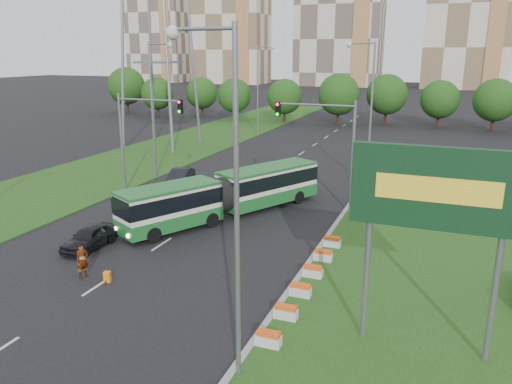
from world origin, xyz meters
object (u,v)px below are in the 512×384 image
at_px(car_left_far, 180,177).
at_px(shopping_trolley, 107,277).
at_px(articulated_bus, 223,194).
at_px(car_left_near, 90,237).
at_px(traffic_mast_median, 330,138).
at_px(pedestrian, 82,260).
at_px(billboard, 436,198).
at_px(traffic_mast_left, 138,128).

xyz_separation_m(car_left_far, shopping_trolley, (5.99, -17.91, -0.44)).
distance_m(articulated_bus, car_left_near, 9.67).
height_order(traffic_mast_median, articulated_bus, traffic_mast_median).
bearing_deg(pedestrian, shopping_trolley, -73.38).
bearing_deg(billboard, car_left_far, 138.69).
relative_size(billboard, car_left_near, 2.04).
xyz_separation_m(traffic_mast_left, articulated_bus, (8.52, -2.65, -3.75)).
bearing_deg(articulated_bus, billboard, -13.28).
bearing_deg(car_left_near, pedestrian, -55.37).
xyz_separation_m(traffic_mast_median, car_left_near, (-11.38, -12.03, -4.68)).
bearing_deg(pedestrian, traffic_mast_left, 40.25).
relative_size(car_left_near, car_left_far, 0.91).
xyz_separation_m(car_left_near, pedestrian, (2.29, -3.36, 0.25)).
bearing_deg(car_left_near, articulated_bus, 60.83).
xyz_separation_m(traffic_mast_median, articulated_bus, (-6.63, -3.65, -3.75)).
bearing_deg(shopping_trolley, billboard, -20.18).
bearing_deg(car_left_far, pedestrian, -87.48).
xyz_separation_m(car_left_near, shopping_trolley, (3.78, -3.38, -0.40)).
xyz_separation_m(car_left_near, car_left_far, (-2.21, 14.53, 0.04)).
relative_size(traffic_mast_median, shopping_trolley, 14.59).
bearing_deg(traffic_mast_median, traffic_mast_left, -176.23).
bearing_deg(traffic_mast_left, articulated_bus, -17.29).
height_order(traffic_mast_median, car_left_far, traffic_mast_median).
relative_size(articulated_bus, car_left_near, 4.03).
xyz_separation_m(traffic_mast_median, shopping_trolley, (-7.60, -15.41, -5.08)).
relative_size(traffic_mast_median, traffic_mast_left, 1.00).
distance_m(traffic_mast_left, car_left_near, 12.56).
height_order(traffic_mast_median, traffic_mast_left, same).
bearing_deg(traffic_mast_median, car_left_far, 169.56).
distance_m(billboard, shopping_trolley, 16.19).
bearing_deg(car_left_far, traffic_mast_left, -125.77).
relative_size(traffic_mast_left, car_left_near, 2.04).
relative_size(traffic_mast_left, pedestrian, 4.33).
xyz_separation_m(traffic_mast_median, pedestrian, (-9.09, -15.39, -4.43)).
distance_m(traffic_mast_median, pedestrian, 18.41).
bearing_deg(articulated_bus, car_left_near, -91.62).
distance_m(traffic_mast_left, articulated_bus, 9.68).
relative_size(articulated_bus, shopping_trolley, 28.89).
bearing_deg(shopping_trolley, car_left_far, 90.57).
bearing_deg(car_left_near, billboard, -11.54).
height_order(billboard, articulated_bus, billboard).
xyz_separation_m(articulated_bus, pedestrian, (-2.46, -11.73, -0.67)).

